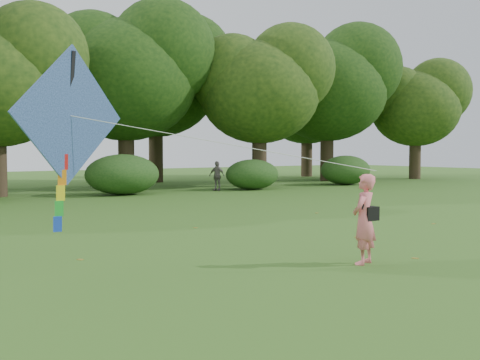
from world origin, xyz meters
TOP-DOWN VIEW (x-y plane):
  - ground at (0.00, 0.00)m, footprint 100.00×100.00m
  - man_kite_flyer at (-0.08, -0.17)m, footprint 0.72×0.61m
  - bystander_right at (8.07, 17.80)m, footprint 0.73×0.95m
  - crossbody_bag at (0.04, -0.20)m, footprint 0.43×0.20m
  - flying_kite at (-4.82, 2.00)m, footprint 6.10×2.70m
  - tree_line at (1.67, 22.88)m, footprint 54.70×15.30m
  - shrub_band at (-0.72, 17.60)m, footprint 39.15×3.22m
  - fallen_leaves at (-0.67, 4.02)m, footprint 12.03×12.49m

SIDE VIEW (x-z plane):
  - ground at x=0.00m, z-range 0.00..0.00m
  - fallen_leaves at x=-0.67m, z-range 0.00..0.01m
  - bystander_right at x=8.07m, z-range 0.00..1.50m
  - man_kite_flyer at x=-0.08m, z-range 0.00..1.67m
  - shrub_band at x=-0.72m, z-range -0.08..1.79m
  - crossbody_bag at x=0.04m, z-range 0.60..1.29m
  - flying_kite at x=-4.82m, z-range 1.08..4.20m
  - tree_line at x=1.67m, z-range 0.86..10.35m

